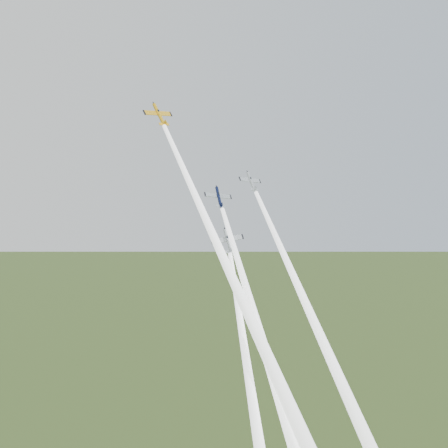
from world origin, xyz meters
TOP-DOWN VIEW (x-y plane):
  - plane_yellow at (-10.46, 6.35)m, footprint 9.41×7.44m
  - smoke_trail_yellow at (-3.33, -15.71)m, footprint 16.58×43.80m
  - plane_navy at (1.38, -0.37)m, footprint 7.35×4.86m
  - smoke_trail_navy at (1.77, -20.75)m, footprint 3.60×39.57m
  - plane_silver_right at (11.86, 3.51)m, footprint 7.14×6.00m
  - smoke_trail_silver_right at (16.12, -16.27)m, footprint 11.05×38.95m
  - plane_silver_low at (1.22, -5.57)m, footprint 7.41×6.67m
  - smoke_trail_silver_low at (-3.22, -25.31)m, footprint 11.36×38.88m

SIDE VIEW (x-z plane):
  - smoke_trail_silver_low at x=-3.22m, z-range 30.70..86.41m
  - smoke_trail_navy at x=1.77m, z-range 39.89..96.06m
  - smoke_trail_silver_right at x=16.12m, z-range 44.12..99.86m
  - smoke_trail_yellow at x=-3.33m, z-range 50.42..114.80m
  - plane_silver_low at x=1.22m, z-range 84.44..92.08m
  - plane_navy at x=1.38m, z-range 94.49..101.33m
  - plane_silver_right at x=11.86m, z-range 98.41..105.00m
  - plane_yellow at x=-10.46m, z-range 112.87..120.41m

